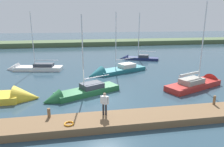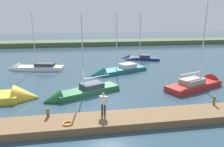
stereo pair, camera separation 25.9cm
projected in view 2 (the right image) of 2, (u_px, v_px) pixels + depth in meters
The scene contains 12 objects.
ground_plane at pixel (97, 97), 19.63m from camera, with size 200.00×200.00×0.00m, color #2D4756.
far_shoreline at pixel (84, 45), 59.31m from camera, with size 180.00×8.00×2.40m, color #4C603D.
dock_pier at pixel (104, 121), 14.47m from camera, with size 25.66×2.38×0.53m, color brown.
mooring_post_near at pixel (48, 112), 14.51m from camera, with size 0.22×0.22×0.65m, color brown.
mooring_post_far at pixel (214, 101), 16.50m from camera, with size 0.20×0.20×0.74m, color brown.
life_ring_buoy at pixel (68, 123), 13.55m from camera, with size 0.66×0.66×0.10m, color orange.
sailboat_mid_channel at pixel (32, 69), 30.24m from camera, with size 8.32×3.38×9.05m.
sailboat_far_right at pixel (113, 72), 28.32m from camera, with size 8.91×5.63×9.18m.
sailboat_far_left at pixel (138, 59), 38.02m from camera, with size 7.12×4.31×9.10m.
sailboat_near_dock at pixel (201, 84), 22.83m from camera, with size 8.49×5.11×9.81m.
sailboat_outer_mooring at pixel (77, 94), 19.92m from camera, with size 7.72×4.93×8.40m.
person_on_dock at pixel (103, 102), 14.67m from camera, with size 0.57×0.41×1.67m.
Camera 2 is at (1.55, 18.40, 7.19)m, focal length 33.21 mm.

